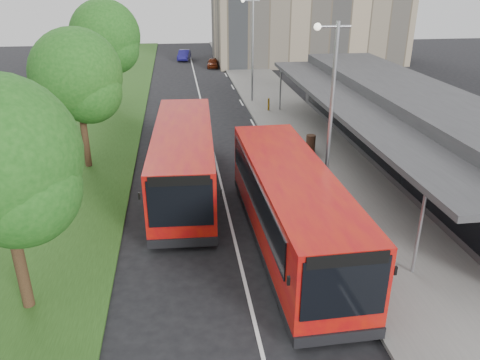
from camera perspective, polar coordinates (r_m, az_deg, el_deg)
The scene contains 16 objects.
ground at distance 18.68m, azimuth -0.57°, elevation -7.68°, with size 120.00×120.00×0.00m, color black.
pavement at distance 37.95m, azimuth 4.68°, elevation 8.88°, with size 5.00×80.00×0.15m, color slate.
grass_verge at distance 37.45m, azimuth -15.35°, elevation 7.87°, with size 5.00×80.00×0.10m, color #214315.
lane_centre_line at distance 32.38m, azimuth -3.94°, elevation 6.17°, with size 0.12×70.00×0.01m, color silver.
kerb_dashes at distance 36.54m, azimuth 0.82°, elevation 8.26°, with size 0.12×56.00×0.01m.
station_building at distance 28.13m, azimuth 19.85°, elevation 6.42°, with size 7.70×26.00×4.00m.
tree_mid at distance 25.85m, azimuth -19.25°, elevation 11.46°, with size 4.64×4.64×7.46m.
tree_far at distance 37.48m, azimuth -16.08°, elevation 16.08°, with size 5.14×5.14×8.25m.
lamp_post_near at distance 19.49m, azimuth 10.83°, elevation 8.39°, with size 1.44×0.28×8.00m.
lamp_post_far at distance 38.64m, azimuth 1.43°, elevation 16.23°, with size 1.44×0.28×8.00m.
bus_main at distance 17.81m, azimuth 6.23°, elevation -3.44°, with size 3.11×11.38×3.20m.
bus_second at distance 22.52m, azimuth -6.83°, elevation 2.49°, with size 3.39×11.41×3.20m.
litter_bin at distance 27.97m, azimuth 8.61°, elevation 4.46°, with size 0.55×0.55×0.98m, color #3C2518.
bollard at distance 36.52m, azimuth 3.50°, elevation 9.20°, with size 0.15×0.15×0.93m, color orange.
car_near at distance 55.44m, azimuth -3.35°, elevation 14.09°, with size 1.23×3.05×1.04m, color #62220E.
car_far at distance 60.70m, azimuth -6.82°, elevation 14.89°, with size 1.29×3.71×1.22m, color navy.
Camera 1 is at (-1.97, -15.83, 9.72)m, focal length 35.00 mm.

